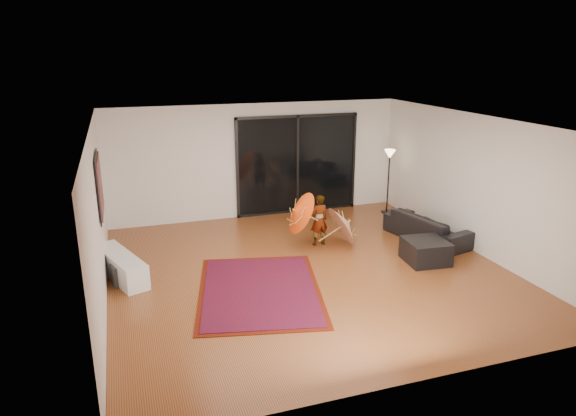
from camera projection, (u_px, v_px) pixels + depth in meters
name	position (u px, v px, depth m)	size (l,w,h in m)	color
floor	(308.00, 271.00, 9.40)	(7.00, 7.00, 0.00)	brown
ceiling	(310.00, 123.00, 8.60)	(7.00, 7.00, 0.00)	white
wall_back	(257.00, 161.00, 12.17)	(7.00, 7.00, 0.00)	silver
wall_front	(418.00, 282.00, 5.82)	(7.00, 7.00, 0.00)	silver
wall_left	(98.00, 220.00, 7.94)	(7.00, 7.00, 0.00)	silver
wall_right	(476.00, 184.00, 10.05)	(7.00, 7.00, 0.00)	silver
sliding_door	(297.00, 164.00, 12.49)	(3.06, 0.07, 2.40)	black
painting	(99.00, 186.00, 8.77)	(0.04, 1.28, 1.08)	black
media_console	(121.00, 266.00, 9.06)	(0.40, 1.59, 0.44)	white
speaker	(121.00, 274.00, 8.83)	(0.31, 0.31, 0.35)	#424244
persian_rug	(260.00, 290.00, 8.62)	(2.58, 3.18, 0.02)	#501306
sofa	(427.00, 227.00, 10.85)	(1.92, 0.75, 0.56)	black
ottoman	(426.00, 251.00, 9.73)	(0.76, 0.76, 0.43)	black
floor_lamp	(389.00, 163.00, 12.42)	(0.27, 0.27, 1.57)	black
child	(319.00, 220.00, 10.49)	(0.39, 0.26, 1.07)	#999999
parasol_orange	(294.00, 214.00, 10.22)	(0.57, 0.89, 0.90)	#E5450C
parasol_white	(349.00, 221.00, 10.55)	(0.59, 0.90, 0.95)	silver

